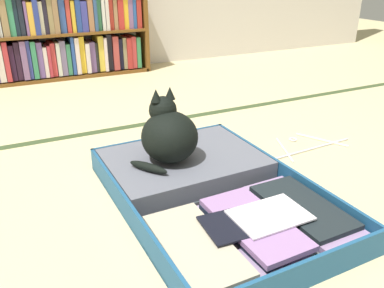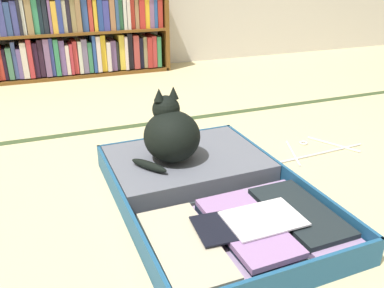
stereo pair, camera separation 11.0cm
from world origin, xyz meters
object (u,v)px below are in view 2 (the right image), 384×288
(bookshelf, at_px, (67,35))
(black_cat, at_px, (170,134))
(open_suitcase, at_px, (206,189))
(clothes_hanger, at_px, (315,150))

(bookshelf, bearing_deg, black_cat, -84.05)
(open_suitcase, height_order, clothes_hanger, open_suitcase)
(clothes_hanger, bearing_deg, bookshelf, 116.26)
(open_suitcase, height_order, black_cat, black_cat)
(bookshelf, xyz_separation_m, black_cat, (0.20, -1.88, -0.12))
(clothes_hanger, bearing_deg, black_cat, -178.47)
(open_suitcase, xyz_separation_m, black_cat, (-0.07, 0.18, 0.16))
(bookshelf, xyz_separation_m, clothes_hanger, (0.92, -1.86, -0.31))
(clothes_hanger, bearing_deg, open_suitcase, -162.52)
(bookshelf, relative_size, black_cat, 5.32)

